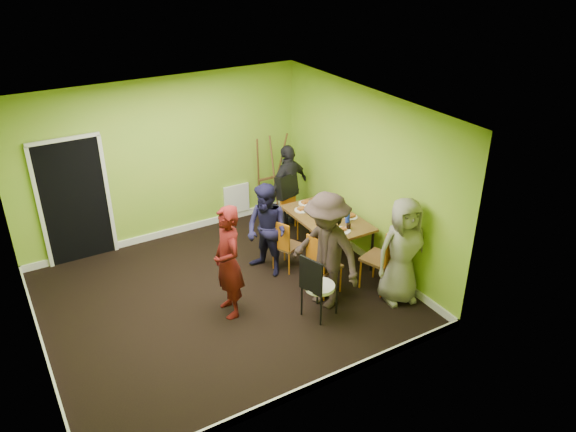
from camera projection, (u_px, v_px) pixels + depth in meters
name	position (u px, v px, depth m)	size (l,w,h in m)	color
ground	(223.00, 298.00, 8.28)	(5.00, 5.00, 0.00)	black
room_walls	(217.00, 239.00, 7.85)	(5.04, 4.54, 2.82)	#81B72F
dining_table	(327.00, 220.00, 8.99)	(0.90, 1.50, 0.75)	black
chair_left_far	(284.00, 243.00, 8.76)	(0.48, 0.48, 0.87)	orange
chair_left_near	(321.00, 262.00, 8.15)	(0.47, 0.46, 0.97)	orange
chair_back_end	(289.00, 192.00, 9.82)	(0.57, 0.62, 1.07)	orange
chair_front_end	(385.00, 255.00, 8.21)	(0.56, 0.57, 1.08)	orange
chair_bentwood	(316.00, 284.00, 7.64)	(0.49, 0.48, 0.99)	black
easel	(270.00, 176.00, 10.33)	(0.64, 0.60, 1.61)	brown
plate_near_left	(302.00, 210.00, 9.18)	(0.24, 0.24, 0.01)	white
plate_near_right	(327.00, 229.00, 8.60)	(0.23, 0.23, 0.01)	white
plate_far_back	(306.00, 203.00, 9.40)	(0.24, 0.24, 0.01)	white
plate_far_front	(342.00, 231.00, 8.55)	(0.27, 0.27, 0.01)	white
plate_wall_back	(333.00, 208.00, 9.25)	(0.21, 0.21, 0.01)	white
plate_wall_front	(351.00, 217.00, 8.95)	(0.21, 0.21, 0.01)	white
thermos	(324.00, 214.00, 8.83)	(0.06, 0.06, 0.22)	white
blue_bottle	(348.00, 217.00, 8.76)	(0.08, 0.08, 0.20)	#162FAA
orange_bottle	(316.00, 214.00, 8.96)	(0.03, 0.03, 0.08)	orange
glass_mid	(316.00, 213.00, 9.00)	(0.07, 0.07, 0.08)	black
glass_back	(322.00, 204.00, 9.30)	(0.06, 0.06, 0.09)	black
glass_front	(349.00, 226.00, 8.58)	(0.07, 0.07, 0.10)	black
cup_a	(324.00, 223.00, 8.67)	(0.12, 0.12, 0.10)	white
cup_b	(337.00, 209.00, 9.11)	(0.11, 0.11, 0.10)	white
person_standing	(228.00, 262.00, 7.61)	(0.60, 0.39, 1.65)	#4F0E0D
person_left_far	(267.00, 230.00, 8.58)	(0.72, 0.56, 1.49)	#171434
person_left_near	(326.00, 251.00, 7.78)	(1.13, 0.65, 1.75)	#2E221E
person_back_end	(289.00, 186.00, 9.99)	(0.90, 0.38, 1.54)	black
person_front_end	(403.00, 251.00, 7.91)	(0.79, 0.51, 1.62)	gray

